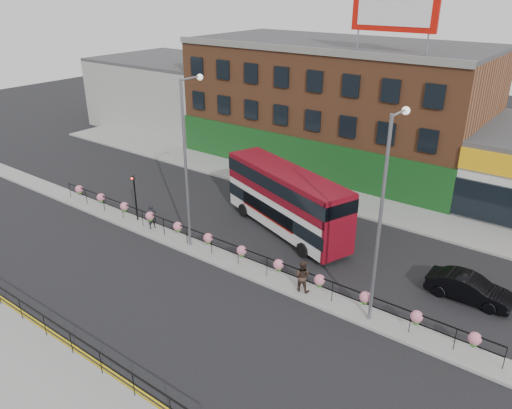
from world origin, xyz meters
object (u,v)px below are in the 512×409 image
Objects in this scene: lamp_column_west at (188,150)px; double_decker_bus at (287,195)px; lamp_column_east at (384,204)px; pedestrian_b at (302,276)px; pedestrian_a at (152,217)px; car at (469,288)px.

double_decker_bus is at bearing 55.59° from lamp_column_west.
pedestrian_b is at bearing -177.56° from lamp_column_east.
lamp_column_east reaches higher than pedestrian_a.
lamp_column_west is (-8.03, 0.36, 5.06)m from pedestrian_b.
lamp_column_west reaches higher than car.
car is at bearing 15.56° from lamp_column_west.
pedestrian_a is 0.16× the size of lamp_column_east.
car is at bearing -158.17° from pedestrian_b.
pedestrian_b is at bearing -2.59° from lamp_column_west.
double_decker_bus is at bearing -30.61° from pedestrian_a.
lamp_column_west is at bearing 104.72° from car.
lamp_column_west is at bearing 179.04° from lamp_column_east.
lamp_column_east is at bearing 171.34° from pedestrian_b.
pedestrian_b is at bearing 122.11° from car.
pedestrian_b is at bearing -68.18° from pedestrian_a.
double_decker_bus is at bearing 148.18° from lamp_column_east.
double_decker_bus is 7.24m from pedestrian_b.
lamp_column_west is at bearing -65.69° from pedestrian_a.
pedestrian_b is 0.18× the size of lamp_column_east.
pedestrian_a is 0.16× the size of lamp_column_west.
car is 2.57× the size of pedestrian_a.
double_decker_bus is 1.06× the size of lamp_column_east.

